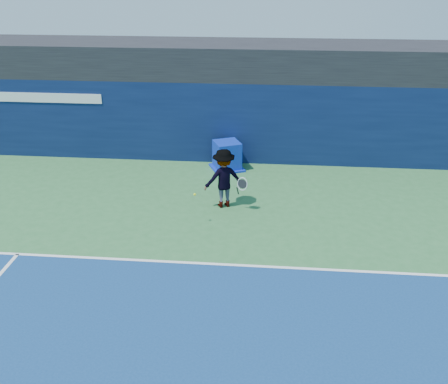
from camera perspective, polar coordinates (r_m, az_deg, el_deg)
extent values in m
plane|color=#2F6A37|center=(10.38, -3.97, -17.25)|extent=(80.00, 80.00, 0.00)
cube|color=white|center=(12.73, -1.88, -8.18)|extent=(24.00, 0.10, 0.01)
cube|color=black|center=(19.42, 1.10, 14.93)|extent=(36.00, 3.00, 1.20)
cube|color=#0B183D|center=(18.94, 0.82, 8.14)|extent=(36.00, 1.00, 3.00)
cube|color=white|center=(20.00, -20.04, 10.10)|extent=(4.50, 0.04, 0.35)
cube|color=#0B24A0|center=(18.22, 0.34, 4.20)|extent=(1.14, 1.14, 1.04)
cube|color=#0B23A5|center=(18.39, 0.34, 2.79)|extent=(1.43, 1.43, 0.07)
imported|color=silver|center=(15.22, -0.04, 1.57)|extent=(1.37, 1.09, 1.86)
cylinder|color=black|center=(15.07, 1.57, 0.16)|extent=(0.09, 0.16, 0.29)
torus|color=silver|center=(14.92, 2.11, 0.93)|extent=(0.34, 0.19, 0.33)
cylinder|color=black|center=(14.92, 2.11, 0.93)|extent=(0.29, 0.15, 0.28)
sphere|color=#C8D918|center=(14.14, -3.36, -0.27)|extent=(0.07, 0.07, 0.07)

